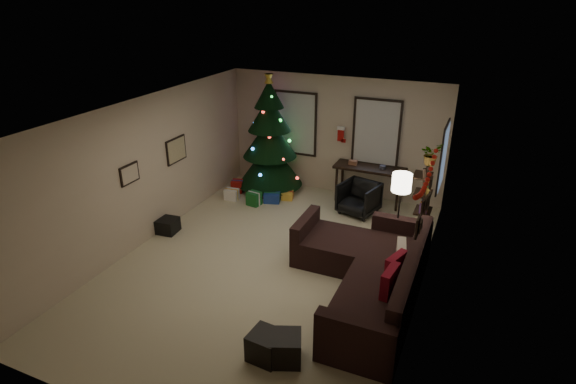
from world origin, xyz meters
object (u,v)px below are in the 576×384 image
at_px(christmas_tree, 270,142).
at_px(bookshelf, 424,206).
at_px(sofa, 370,274).
at_px(desk_chair, 359,198).
at_px(desk, 370,171).

bearing_deg(christmas_tree, bookshelf, -17.36).
height_order(sofa, desk_chair, sofa).
xyz_separation_m(christmas_tree, desk, (2.33, 0.22, -0.43)).
height_order(christmas_tree, desk, christmas_tree).
height_order(desk, desk_chair, desk).
bearing_deg(christmas_tree, sofa, -44.05).
bearing_deg(sofa, christmas_tree, 135.95).
xyz_separation_m(christmas_tree, desk_chair, (2.28, -0.43, -0.82)).
bearing_deg(sofa, desk_chair, 108.93).
distance_m(desk_chair, bookshelf, 1.64).
bearing_deg(bookshelf, sofa, -104.62).
distance_m(sofa, bookshelf, 2.05).
bearing_deg(christmas_tree, desk, 5.36).
distance_m(christmas_tree, sofa, 4.53).
bearing_deg(desk_chair, sofa, -56.26).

